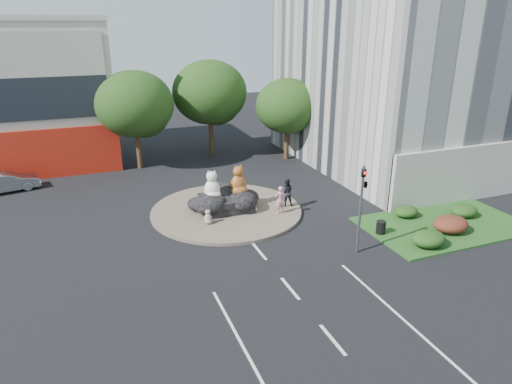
{
  "coord_description": "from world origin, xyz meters",
  "views": [
    {
      "loc": [
        -8.3,
        -16.89,
        12.02
      ],
      "look_at": [
        1.3,
        7.86,
        2.0
      ],
      "focal_mm": 32.0,
      "sensor_mm": 36.0,
      "label": 1
    }
  ],
  "objects_px": {
    "litter_bin": "(381,227)",
    "kitten_calico": "(208,216)",
    "pedestrian_pink": "(280,200)",
    "pedestrian_dark": "(286,192)",
    "cat_white": "(212,185)",
    "kitten_white": "(253,204)",
    "cat_tabby": "(238,180)",
    "parked_car": "(6,182)"
  },
  "relations": [
    {
      "from": "kitten_white",
      "to": "pedestrian_pink",
      "type": "bearing_deg",
      "value": -60.39
    },
    {
      "from": "kitten_calico",
      "to": "litter_bin",
      "type": "xyz_separation_m",
      "value": [
        9.24,
        -4.92,
        -0.17
      ]
    },
    {
      "from": "kitten_calico",
      "to": "kitten_white",
      "type": "relative_size",
      "value": 1.05
    },
    {
      "from": "pedestrian_pink",
      "to": "parked_car",
      "type": "bearing_deg",
      "value": -41.16
    },
    {
      "from": "kitten_white",
      "to": "pedestrian_pink",
      "type": "relative_size",
      "value": 0.5
    },
    {
      "from": "pedestrian_pink",
      "to": "parked_car",
      "type": "height_order",
      "value": "pedestrian_pink"
    },
    {
      "from": "cat_tabby",
      "to": "parked_car",
      "type": "xyz_separation_m",
      "value": [
        -14.98,
        9.56,
        -1.41
      ]
    },
    {
      "from": "kitten_calico",
      "to": "pedestrian_dark",
      "type": "distance_m",
      "value": 5.83
    },
    {
      "from": "kitten_calico",
      "to": "parked_car",
      "type": "height_order",
      "value": "parked_car"
    },
    {
      "from": "cat_white",
      "to": "litter_bin",
      "type": "bearing_deg",
      "value": -19.87
    },
    {
      "from": "kitten_white",
      "to": "pedestrian_pink",
      "type": "height_order",
      "value": "pedestrian_pink"
    },
    {
      "from": "litter_bin",
      "to": "cat_white",
      "type": "bearing_deg",
      "value": 142.41
    },
    {
      "from": "cat_white",
      "to": "pedestrian_dark",
      "type": "height_order",
      "value": "cat_white"
    },
    {
      "from": "litter_bin",
      "to": "pedestrian_pink",
      "type": "bearing_deg",
      "value": 132.51
    },
    {
      "from": "cat_tabby",
      "to": "kitten_calico",
      "type": "xyz_separation_m",
      "value": [
        -2.65,
        -1.84,
        -1.47
      ]
    },
    {
      "from": "cat_white",
      "to": "litter_bin",
      "type": "height_order",
      "value": "cat_white"
    },
    {
      "from": "litter_bin",
      "to": "kitten_calico",
      "type": "bearing_deg",
      "value": 151.96
    },
    {
      "from": "cat_tabby",
      "to": "parked_car",
      "type": "relative_size",
      "value": 0.47
    },
    {
      "from": "cat_tabby",
      "to": "kitten_white",
      "type": "relative_size",
      "value": 2.3
    },
    {
      "from": "cat_tabby",
      "to": "parked_car",
      "type": "distance_m",
      "value": 17.82
    },
    {
      "from": "kitten_calico",
      "to": "pedestrian_dark",
      "type": "height_order",
      "value": "pedestrian_dark"
    },
    {
      "from": "cat_white",
      "to": "kitten_calico",
      "type": "bearing_deg",
      "value": -97.82
    },
    {
      "from": "parked_car",
      "to": "litter_bin",
      "type": "relative_size",
      "value": 5.79
    },
    {
      "from": "pedestrian_dark",
      "to": "litter_bin",
      "type": "xyz_separation_m",
      "value": [
        3.5,
        -5.83,
        -0.66
      ]
    },
    {
      "from": "cat_white",
      "to": "pedestrian_dark",
      "type": "relative_size",
      "value": 1.03
    },
    {
      "from": "pedestrian_pink",
      "to": "litter_bin",
      "type": "xyz_separation_m",
      "value": [
        4.42,
        -4.82,
        -0.61
      ]
    },
    {
      "from": "pedestrian_dark",
      "to": "cat_tabby",
      "type": "bearing_deg",
      "value": -1.12
    },
    {
      "from": "kitten_white",
      "to": "litter_bin",
      "type": "relative_size",
      "value": 1.17
    },
    {
      "from": "pedestrian_pink",
      "to": "pedestrian_dark",
      "type": "relative_size",
      "value": 0.95
    },
    {
      "from": "pedestrian_dark",
      "to": "parked_car",
      "type": "bearing_deg",
      "value": -14.46
    },
    {
      "from": "kitten_calico",
      "to": "kitten_white",
      "type": "distance_m",
      "value": 3.39
    },
    {
      "from": "cat_white",
      "to": "kitten_calico",
      "type": "relative_size",
      "value": 2.1
    },
    {
      "from": "kitten_white",
      "to": "pedestrian_pink",
      "type": "distance_m",
      "value": 1.85
    },
    {
      "from": "cat_white",
      "to": "pedestrian_pink",
      "type": "relative_size",
      "value": 1.09
    },
    {
      "from": "cat_tabby",
      "to": "kitten_calico",
      "type": "bearing_deg",
      "value": -156.12
    },
    {
      "from": "kitten_calico",
      "to": "pedestrian_pink",
      "type": "bearing_deg",
      "value": 28.08
    },
    {
      "from": "kitten_calico",
      "to": "pedestrian_pink",
      "type": "xyz_separation_m",
      "value": [
        4.82,
        -0.1,
        0.44
      ]
    },
    {
      "from": "pedestrian_pink",
      "to": "parked_car",
      "type": "distance_m",
      "value": 20.65
    },
    {
      "from": "cat_white",
      "to": "pedestrian_dark",
      "type": "bearing_deg",
      "value": 9.74
    },
    {
      "from": "cat_white",
      "to": "pedestrian_pink",
      "type": "height_order",
      "value": "cat_white"
    },
    {
      "from": "kitten_white",
      "to": "parked_car",
      "type": "distance_m",
      "value": 18.85
    },
    {
      "from": "cat_white",
      "to": "kitten_white",
      "type": "xyz_separation_m",
      "value": [
        2.52,
        -0.76,
        -1.44
      ]
    }
  ]
}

